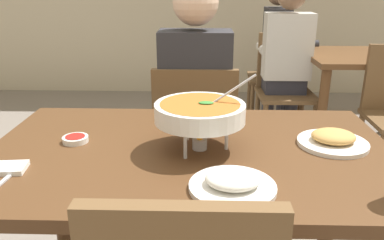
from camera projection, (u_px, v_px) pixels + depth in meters
dining_table_main at (191, 177)px, 1.37m from camera, size 1.38×0.86×0.76m
chair_diner_main at (195, 137)px, 2.09m from camera, size 0.44×0.44×0.90m
diner_main at (195, 93)px, 2.04m from camera, size 0.40×0.45×1.31m
curry_bowl at (200, 113)px, 1.29m from camera, size 0.33×0.30×0.26m
rice_plate at (233, 183)px, 1.06m from camera, size 0.24×0.24×0.06m
appetizer_plate at (333, 140)px, 1.35m from camera, size 0.24×0.24×0.06m
sauce_dish at (75, 139)px, 1.38m from camera, size 0.09×0.09×0.02m
napkin_folded at (5, 168)px, 1.17m from camera, size 0.13×0.09×0.02m
spoon_utensil at (7, 178)px, 1.13m from camera, size 0.02×0.17×0.01m
dining_table_far at (369, 71)px, 3.08m from camera, size 1.00×0.80×0.76m
chair_bg_left at (284, 83)px, 3.19m from camera, size 0.45×0.45×0.90m
chair_bg_middle at (283, 70)px, 3.64m from camera, size 0.46×0.46×0.90m
patron_bg_left at (286, 55)px, 3.07m from camera, size 0.40×0.45×1.31m
patron_bg_middle at (280, 44)px, 3.58m from camera, size 0.45×0.40×1.31m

